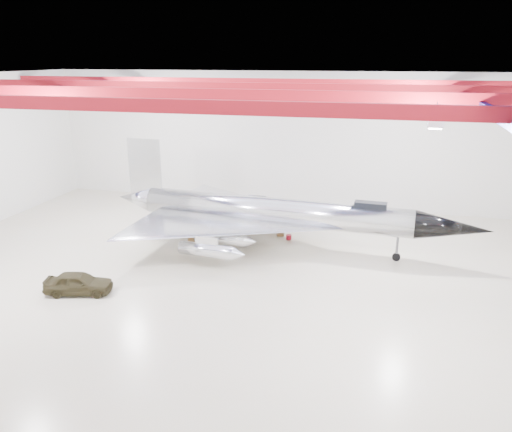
# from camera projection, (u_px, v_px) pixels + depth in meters

# --- Properties ---
(floor) EXTENTS (40.00, 40.00, 0.00)m
(floor) POSITION_uv_depth(u_px,v_px,m) (230.00, 272.00, 29.27)
(floor) COLOR beige
(floor) RESTS_ON ground
(wall_back) EXTENTS (40.00, 0.00, 40.00)m
(wall_back) POSITION_uv_depth(u_px,v_px,m) (282.00, 140.00, 41.42)
(wall_back) COLOR silver
(wall_back) RESTS_ON floor
(ceiling) EXTENTS (40.00, 40.00, 0.00)m
(ceiling) POSITION_uv_depth(u_px,v_px,m) (226.00, 78.00, 25.92)
(ceiling) COLOR #0A0F38
(ceiling) RESTS_ON wall_back
(ceiling_structure) EXTENTS (39.50, 29.50, 1.08)m
(ceiling_structure) POSITION_uv_depth(u_px,v_px,m) (226.00, 92.00, 26.12)
(ceiling_structure) COLOR maroon
(ceiling_structure) RESTS_ON ceiling
(jet_aircraft) EXTENTS (24.78, 14.93, 6.75)m
(jet_aircraft) POSITION_uv_depth(u_px,v_px,m) (272.00, 215.00, 32.57)
(jet_aircraft) COLOR silver
(jet_aircraft) RESTS_ON floor
(jeep) EXTENTS (3.77, 2.27, 1.20)m
(jeep) POSITION_uv_depth(u_px,v_px,m) (78.00, 283.00, 26.48)
(jeep) COLOR #312C18
(jeep) RESTS_ON floor
(crate_ply) EXTENTS (0.59, 0.48, 0.40)m
(crate_ply) POSITION_uv_depth(u_px,v_px,m) (193.00, 239.00, 33.97)
(crate_ply) COLOR olive
(crate_ply) RESTS_ON floor
(toolbox_red) EXTENTS (0.56, 0.48, 0.35)m
(toolbox_red) POSITION_uv_depth(u_px,v_px,m) (211.00, 229.00, 36.14)
(toolbox_red) COLOR maroon
(toolbox_red) RESTS_ON floor
(engine_drum) EXTENTS (0.62, 0.62, 0.46)m
(engine_drum) POSITION_uv_depth(u_px,v_px,m) (227.00, 244.00, 33.10)
(engine_drum) COLOR #59595B
(engine_drum) RESTS_ON floor
(parts_bin) EXTENTS (0.71, 0.64, 0.40)m
(parts_bin) POSITION_uv_depth(u_px,v_px,m) (270.00, 228.00, 36.30)
(parts_bin) COLOR olive
(parts_bin) RESTS_ON floor
(crate_small) EXTENTS (0.45, 0.40, 0.26)m
(crate_small) POSITION_uv_depth(u_px,v_px,m) (182.00, 234.00, 35.18)
(crate_small) COLOR #59595B
(crate_small) RESTS_ON floor
(tool_chest) EXTENTS (0.47, 0.47, 0.34)m
(tool_chest) POSITION_uv_depth(u_px,v_px,m) (289.00, 237.00, 34.48)
(tool_chest) COLOR maroon
(tool_chest) RESTS_ON floor
(oil_barrel) EXTENTS (0.60, 0.53, 0.36)m
(oil_barrel) POSITION_uv_depth(u_px,v_px,m) (280.00, 233.00, 35.22)
(oil_barrel) COLOR olive
(oil_barrel) RESTS_ON floor
(spares_box) EXTENTS (0.45, 0.45, 0.37)m
(spares_box) POSITION_uv_depth(u_px,v_px,m) (288.00, 220.00, 37.98)
(spares_box) COLOR #59595B
(spares_box) RESTS_ON floor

